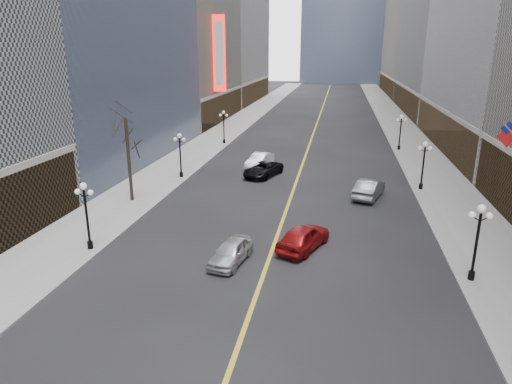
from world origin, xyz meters
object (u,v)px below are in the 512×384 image
at_px(streetlamp_east_1, 478,235).
at_px(car_nb_near, 231,252).
at_px(streetlamp_east_3, 401,129).
at_px(car_sb_far, 369,188).
at_px(streetlamp_east_2, 424,160).
at_px(streetlamp_west_1, 86,209).
at_px(car_sb_mid, 304,237).
at_px(car_nb_mid, 259,160).
at_px(streetlamp_west_2, 180,151).
at_px(streetlamp_west_3, 224,123).
at_px(car_nb_far, 263,169).

xyz_separation_m(streetlamp_east_1, car_nb_near, (-14.06, -0.04, -2.17)).
bearing_deg(streetlamp_east_3, car_sb_far, -103.14).
relative_size(streetlamp_east_2, car_nb_near, 1.05).
bearing_deg(streetlamp_west_1, car_sb_mid, 11.55).
height_order(streetlamp_east_2, car_nb_near, streetlamp_east_2).
bearing_deg(car_sb_mid, streetlamp_east_2, -100.97).
distance_m(car_nb_mid, car_sb_mid, 22.27).
height_order(streetlamp_west_2, streetlamp_west_3, same).
bearing_deg(car_nb_near, streetlamp_east_1, 10.12).
xyz_separation_m(streetlamp_east_3, car_nb_far, (-15.43, -15.72, -2.16)).
distance_m(car_sb_mid, car_sb_far, 13.06).
height_order(streetlamp_east_3, streetlamp_west_2, same).
bearing_deg(streetlamp_west_1, car_nb_mid, 73.52).
bearing_deg(streetlamp_west_3, car_sb_mid, -67.42).
xyz_separation_m(streetlamp_east_3, streetlamp_west_3, (-23.60, 0.00, 0.00)).
bearing_deg(car_nb_mid, streetlamp_east_1, -41.38).
bearing_deg(car_nb_near, streetlamp_east_2, 62.02).
bearing_deg(car_nb_mid, streetlamp_west_3, 135.04).
height_order(streetlamp_east_1, streetlamp_west_3, same).
bearing_deg(streetlamp_east_3, streetlamp_west_1, -123.25).
xyz_separation_m(car_nb_mid, car_sb_far, (11.56, -9.13, 0.08)).
relative_size(streetlamp_west_2, car_nb_near, 1.05).
height_order(car_nb_mid, car_sb_far, car_sb_far).
bearing_deg(car_nb_far, streetlamp_west_3, 136.66).
xyz_separation_m(streetlamp_east_1, streetlamp_west_3, (-23.60, 36.00, 0.00)).
distance_m(car_nb_far, car_sb_mid, 18.34).
bearing_deg(streetlamp_east_1, car_sb_mid, 163.95).
bearing_deg(streetlamp_east_3, streetlamp_east_1, -90.00).
distance_m(streetlamp_west_3, car_sb_far, 28.23).
height_order(streetlamp_east_1, streetlamp_west_1, same).
xyz_separation_m(streetlamp_east_3, streetlamp_west_1, (-23.60, -36.00, 0.00)).
bearing_deg(streetlamp_east_3, car_sb_mid, -106.46).
bearing_deg(car_sb_far, streetlamp_east_3, -86.42).
bearing_deg(streetlamp_west_3, streetlamp_west_2, -90.00).
bearing_deg(streetlamp_west_3, streetlamp_west_1, -90.00).
bearing_deg(car_sb_far, streetlamp_east_2, -131.34).
distance_m(car_nb_mid, car_sb_far, 14.74).
bearing_deg(streetlamp_east_3, car_nb_far, -134.45).
bearing_deg(car_nb_mid, car_nb_far, -60.24).
relative_size(streetlamp_east_2, car_sb_mid, 0.92).
bearing_deg(car_nb_near, streetlamp_west_2, 127.82).
relative_size(car_nb_near, car_nb_mid, 0.91).
distance_m(streetlamp_east_2, car_nb_mid, 17.69).
height_order(streetlamp_east_3, car_sb_far, streetlamp_east_3).
bearing_deg(car_nb_far, streetlamp_east_1, -33.55).
xyz_separation_m(streetlamp_east_3, car_sb_mid, (-9.80, -33.18, -2.06)).
xyz_separation_m(streetlamp_west_3, car_nb_mid, (7.12, -11.93, -2.13)).
relative_size(streetlamp_west_3, car_sb_far, 0.87).
height_order(streetlamp_east_3, car_nb_near, streetlamp_east_3).
xyz_separation_m(streetlamp_east_2, car_sb_far, (-4.92, -3.07, -2.05)).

